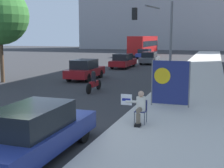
# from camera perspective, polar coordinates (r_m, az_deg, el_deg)

# --- Properties ---
(ground_plane) EXTENTS (160.00, 160.00, 0.00)m
(ground_plane) POSITION_cam_1_polar(r_m,az_deg,el_deg) (10.13, -14.47, -10.69)
(ground_plane) COLOR #303033
(sidewalk_curb) EXTENTS (4.13, 90.00, 0.15)m
(sidewalk_curb) POSITION_cam_1_polar(r_m,az_deg,el_deg) (23.25, 14.90, 0.48)
(sidewalk_curb) COLOR beige
(sidewalk_curb) RESTS_ON ground_plane
(seated_protester) EXTENTS (0.94, 0.77, 1.20)m
(seated_protester) POSITION_cam_1_polar(r_m,az_deg,el_deg) (11.39, 5.09, -4.10)
(seated_protester) COLOR #474C56
(seated_protester) RESTS_ON sidewalk_curb
(protest_banner) EXTENTS (1.73, 0.06, 2.08)m
(protest_banner) POSITION_cam_1_polar(r_m,az_deg,el_deg) (14.27, 10.56, 0.25)
(protest_banner) COLOR slate
(protest_banner) RESTS_ON sidewalk_curb
(traffic_light_pole) EXTENTS (2.88, 2.64, 5.41)m
(traffic_light_pole) POSITION_cam_1_polar(r_m,az_deg,el_deg) (21.73, 8.13, 9.98)
(traffic_light_pole) COLOR slate
(traffic_light_pole) RESTS_ON sidewalk_curb
(parked_car_curbside) EXTENTS (1.70, 4.73, 1.47)m
(parked_car_curbside) POSITION_cam_1_polar(r_m,az_deg,el_deg) (8.91, -13.90, -8.45)
(parked_car_curbside) COLOR navy
(parked_car_curbside) RESTS_ON ground_plane
(car_on_road_nearest) EXTENTS (1.71, 4.19, 1.54)m
(car_on_road_nearest) POSITION_cam_1_polar(r_m,az_deg,el_deg) (23.91, -4.97, 2.61)
(car_on_road_nearest) COLOR maroon
(car_on_road_nearest) RESTS_ON ground_plane
(car_on_road_midblock) EXTENTS (1.74, 4.72, 1.47)m
(car_on_road_midblock) POSITION_cam_1_polar(r_m,az_deg,el_deg) (32.68, 2.05, 4.27)
(car_on_road_midblock) COLOR maroon
(car_on_road_midblock) RESTS_ON ground_plane
(car_on_road_distant) EXTENTS (1.70, 4.43, 1.43)m
(car_on_road_distant) POSITION_cam_1_polar(r_m,az_deg,el_deg) (37.47, 6.88, 4.77)
(car_on_road_distant) COLOR #565B60
(car_on_road_distant) RESTS_ON ground_plane
(car_on_road_far_lane) EXTENTS (1.85, 4.17, 1.39)m
(car_on_road_far_lane) POSITION_cam_1_polar(r_m,az_deg,el_deg) (46.57, 5.99, 5.55)
(car_on_road_far_lane) COLOR navy
(car_on_road_far_lane) RESTS_ON ground_plane
(city_bus_on_road) EXTENTS (2.48, 12.49, 3.24)m
(city_bus_on_road) POSITION_cam_1_polar(r_m,az_deg,el_deg) (53.71, 5.82, 7.23)
(city_bus_on_road) COLOR red
(city_bus_on_road) RESTS_ON ground_plane
(motorcycle_on_road) EXTENTS (0.28, 2.20, 1.25)m
(motorcycle_on_road) POSITION_cam_1_polar(r_m,az_deg,el_deg) (18.72, -3.35, 0.23)
(motorcycle_on_road) COLOR maroon
(motorcycle_on_road) RESTS_ON ground_plane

